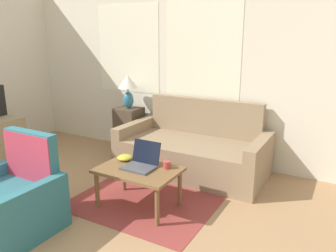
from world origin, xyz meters
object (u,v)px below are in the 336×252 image
object	(u,v)px
coffee_table	(138,174)
table_lamp	(128,87)
laptop	(142,162)
couch	(194,151)
armchair	(9,205)
snack_bowl	(125,158)
cup_navy	(167,165)

from	to	relation	value
coffee_table	table_lamp	bearing A→B (deg)	128.96
coffee_table	laptop	bearing A→B (deg)	87.28
couch	armchair	world-z (taller)	couch
couch	armchair	xyz separation A→B (m)	(-0.85, -2.11, -0.01)
armchair	table_lamp	xyz separation A→B (m)	(-0.33, 2.31, 0.76)
coffee_table	laptop	distance (m)	0.12
couch	coffee_table	bearing A→B (deg)	-94.06
snack_bowl	cup_navy	bearing A→B (deg)	2.24
armchair	coffee_table	size ratio (longest dim) A/B	1.06
cup_navy	couch	bearing A→B (deg)	99.29
cup_navy	snack_bowl	size ratio (longest dim) A/B	0.46
table_lamp	armchair	bearing A→B (deg)	-81.77
couch	cup_navy	distance (m)	1.04
laptop	snack_bowl	bearing A→B (deg)	164.37
coffee_table	snack_bowl	size ratio (longest dim) A/B	4.95
coffee_table	armchair	bearing A→B (deg)	-129.04
coffee_table	cup_navy	size ratio (longest dim) A/B	10.77
coffee_table	laptop	size ratio (longest dim) A/B	2.57
couch	cup_navy	bearing A→B (deg)	-80.71
cup_navy	snack_bowl	bearing A→B (deg)	-177.76
coffee_table	snack_bowl	bearing A→B (deg)	153.26
table_lamp	coffee_table	xyz separation A→B (m)	(1.10, -1.36, -0.65)
table_lamp	coffee_table	bearing A→B (deg)	-51.04
couch	armchair	distance (m)	2.28
armchair	snack_bowl	distance (m)	1.21
couch	table_lamp	bearing A→B (deg)	170.70
armchair	coffee_table	xyz separation A→B (m)	(0.77, 0.95, 0.11)
table_lamp	cup_navy	bearing A→B (deg)	-41.81
armchair	laptop	xyz separation A→B (m)	(0.77, 1.00, 0.22)
cup_navy	coffee_table	bearing A→B (deg)	-148.21
laptop	snack_bowl	xyz separation A→B (m)	(-0.27, 0.08, -0.03)
table_lamp	laptop	bearing A→B (deg)	-49.72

